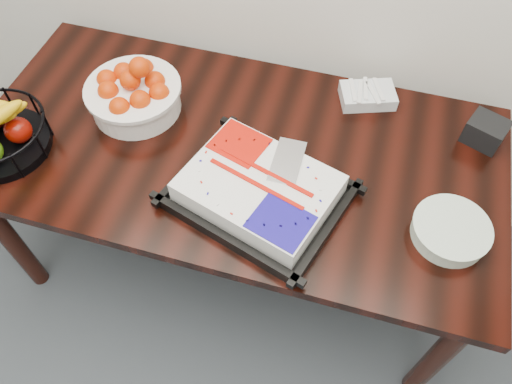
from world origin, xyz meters
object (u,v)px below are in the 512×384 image
(table, at_px, (236,164))
(plate_stack, at_px, (450,231))
(napkin_box, at_px, (485,131))
(cake_tray, at_px, (259,190))
(tangerine_bowl, at_px, (133,89))

(table, xyz_separation_m, plate_stack, (0.72, -0.15, 0.11))
(plate_stack, bearing_deg, napkin_box, 78.59)
(cake_tray, relative_size, napkin_box, 4.88)
(tangerine_bowl, relative_size, napkin_box, 2.74)
(table, bearing_deg, napkin_box, 18.64)
(tangerine_bowl, relative_size, plate_stack, 1.45)
(cake_tray, bearing_deg, table, 127.33)
(plate_stack, bearing_deg, table, 168.25)
(table, relative_size, napkin_box, 14.72)
(table, distance_m, cake_tray, 0.26)
(tangerine_bowl, bearing_deg, cake_tray, -26.04)
(table, relative_size, plate_stack, 7.81)
(table, bearing_deg, cake_tray, -52.67)
(plate_stack, height_order, napkin_box, napkin_box)
(cake_tray, distance_m, tangerine_bowl, 0.59)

